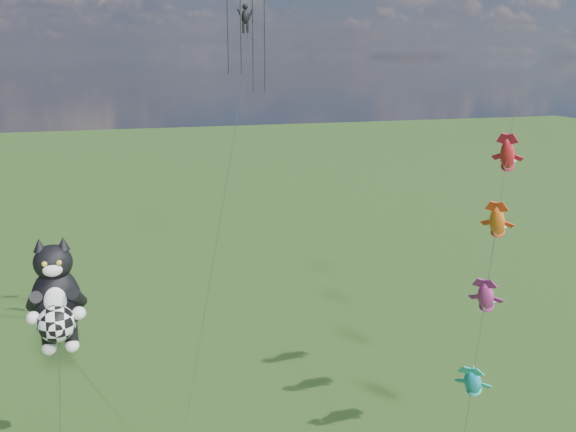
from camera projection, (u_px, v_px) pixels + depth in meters
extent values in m
cylinder|color=black|center=(60.00, 405.00, 29.54)|extent=(0.35, 2.70, 5.59)
ellipsoid|color=black|center=(57.00, 302.00, 30.04)|extent=(2.47, 2.10, 3.32)
ellipsoid|color=black|center=(53.00, 262.00, 29.47)|extent=(1.92, 1.78, 1.68)
cone|color=black|center=(39.00, 245.00, 29.11)|extent=(0.64, 0.64, 0.62)
cone|color=black|center=(63.00, 243.00, 29.40)|extent=(0.64, 0.64, 0.62)
ellipsoid|color=white|center=(53.00, 270.00, 28.88)|extent=(0.91, 0.53, 0.60)
ellipsoid|color=white|center=(55.00, 301.00, 29.24)|extent=(1.07, 0.50, 1.37)
sphere|color=gold|center=(44.00, 264.00, 28.64)|extent=(0.25, 0.25, 0.25)
sphere|color=gold|center=(59.00, 263.00, 28.82)|extent=(0.25, 0.25, 0.25)
sphere|color=white|center=(33.00, 318.00, 28.81)|extent=(0.62, 0.62, 0.62)
sphere|color=white|center=(79.00, 313.00, 29.37)|extent=(0.62, 0.62, 0.62)
sphere|color=white|center=(49.00, 348.00, 30.29)|extent=(0.66, 0.66, 0.66)
sphere|color=white|center=(72.00, 346.00, 30.58)|extent=(0.66, 0.66, 0.66)
sphere|color=white|center=(56.00, 324.00, 28.86)|extent=(1.69, 1.69, 1.69)
cylinder|color=black|center=(488.00, 282.00, 30.58)|extent=(10.26, 12.09, 15.90)
ellipsoid|color=blue|center=(473.00, 382.00, 28.33)|extent=(1.93, 2.09, 2.11)
ellipsoid|color=#D8338D|center=(486.00, 296.00, 30.24)|extent=(1.93, 2.09, 2.11)
ellipsoid|color=orange|center=(497.00, 221.00, 32.16)|extent=(1.93, 2.09, 2.11)
ellipsoid|color=red|center=(508.00, 155.00, 34.07)|extent=(1.93, 2.09, 2.11)
cylinder|color=black|center=(224.00, 198.00, 34.02)|extent=(7.92, 15.17, 22.20)
cylinder|color=black|center=(228.00, 15.00, 36.93)|extent=(0.08, 0.08, 7.14)
cylinder|color=black|center=(240.00, 15.00, 37.14)|extent=(0.08, 0.08, 7.14)
cylinder|color=black|center=(253.00, 35.00, 39.97)|extent=(0.08, 0.08, 7.41)
cylinder|color=black|center=(264.00, 35.00, 40.18)|extent=(0.08, 0.08, 7.41)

